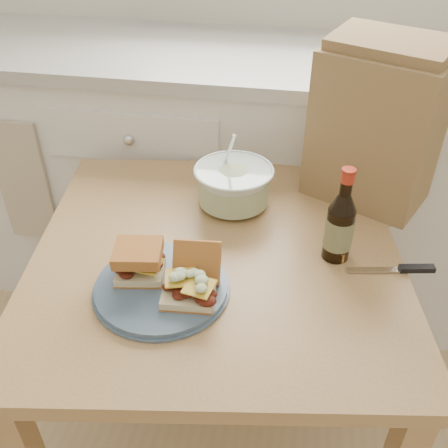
% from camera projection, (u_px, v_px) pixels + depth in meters
% --- Properties ---
extents(cabinet_run, '(2.50, 0.64, 0.94)m').
position_uv_depth(cabinet_run, '(294.00, 181.00, 1.85)').
color(cabinet_run, white).
rests_on(cabinet_run, ground).
extents(dining_table, '(0.97, 0.97, 0.70)m').
position_uv_depth(dining_table, '(217.00, 282.00, 1.22)').
color(dining_table, tan).
rests_on(dining_table, ground).
extents(plate, '(0.28, 0.28, 0.02)m').
position_uv_depth(plate, '(162.00, 287.00, 1.04)').
color(plate, '#495F77').
rests_on(plate, dining_table).
extents(sandwich_left, '(0.11, 0.10, 0.07)m').
position_uv_depth(sandwich_left, '(139.00, 261.00, 1.04)').
color(sandwich_left, beige).
rests_on(sandwich_left, plate).
extents(sandwich_right, '(0.11, 0.15, 0.09)m').
position_uv_depth(sandwich_right, '(191.00, 279.00, 1.01)').
color(sandwich_right, beige).
rests_on(sandwich_right, plate).
extents(coleslaw_bowl, '(0.20, 0.20, 0.20)m').
position_uv_depth(coleslaw_bowl, '(234.00, 187.00, 1.28)').
color(coleslaw_bowl, silver).
rests_on(coleslaw_bowl, dining_table).
extents(beer_bottle, '(0.06, 0.06, 0.23)m').
position_uv_depth(beer_bottle, '(340.00, 226.00, 1.09)').
color(beer_bottle, black).
rests_on(beer_bottle, dining_table).
extents(knife, '(0.19, 0.05, 0.01)m').
position_uv_depth(knife, '(406.00, 269.00, 1.09)').
color(knife, silver).
rests_on(knife, dining_table).
extents(paper_bag, '(0.34, 0.30, 0.38)m').
position_uv_depth(paper_bag, '(375.00, 130.00, 1.24)').
color(paper_bag, '#9C754B').
rests_on(paper_bag, dining_table).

